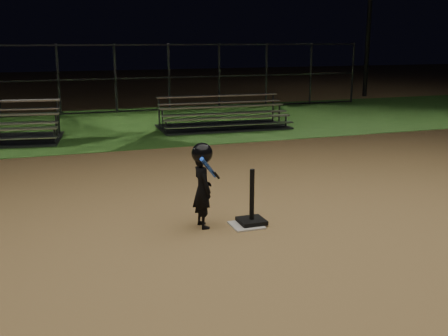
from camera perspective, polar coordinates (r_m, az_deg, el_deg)
ground at (r=7.93m, az=2.40°, el=-6.19°), size 80.00×80.00×0.00m
grass_strip at (r=17.36m, az=-9.89°, el=4.58°), size 60.00×8.00×0.01m
home_plate at (r=7.93m, az=2.40°, el=-6.11°), size 0.45×0.45×0.02m
batting_tee at (r=7.94m, az=2.97°, el=-4.81°), size 0.38×0.38×0.82m
child_batter at (r=7.70m, az=-2.31°, el=-1.60°), size 0.43×0.60×1.25m
bleacher_right at (r=16.44m, az=-0.10°, el=4.95°), size 3.97×2.05×0.95m
backstop_fence at (r=20.17m, az=-11.49°, el=9.31°), size 20.08×0.08×2.50m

